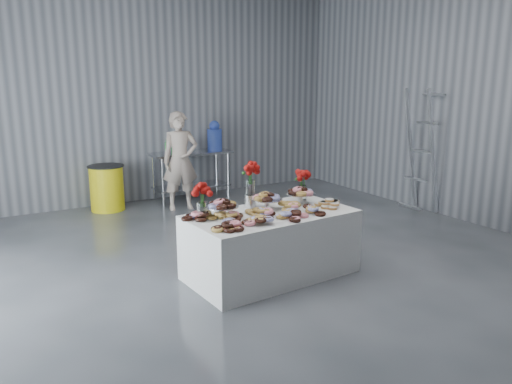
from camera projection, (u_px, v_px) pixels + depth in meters
ground at (272, 283)px, 5.61m from camera, size 9.00×9.00×0.00m
room_walls at (247, 38)px, 4.94m from camera, size 8.04×9.04×4.02m
display_table at (271, 244)px, 5.75m from camera, size 1.96×1.12×0.75m
prep_table at (191, 167)px, 9.31m from camera, size 1.50×0.60×0.90m
donut_mounds at (273, 210)px, 5.62m from camera, size 1.85×0.91×0.09m
cake_stand_left at (222, 205)px, 5.46m from camera, size 0.36×0.36×0.17m
cake_stand_mid at (267, 198)px, 5.79m from camera, size 0.36×0.36×0.17m
cake_stand_right at (301, 192)px, 6.06m from camera, size 0.36×0.36×0.17m
danish_pile at (329, 202)px, 5.95m from camera, size 0.48×0.48×0.11m
bouquet_left at (202, 192)px, 5.39m from camera, size 0.26×0.26×0.42m
bouquet_right at (303, 176)px, 6.23m from camera, size 0.26×0.26×0.42m
bouquet_center at (250, 176)px, 5.84m from camera, size 0.26×0.26×0.57m
water_jug at (215, 137)px, 9.44m from camera, size 0.28×0.28×0.55m
drink_bottles at (176, 146)px, 8.97m from camera, size 0.54×0.08×0.27m
person at (180, 161)px, 8.57m from camera, size 0.68×0.51×1.69m
trash_barrel at (107, 188)px, 8.58m from camera, size 0.61×0.61×0.78m
stepladder at (422, 151)px, 8.30m from camera, size 0.67×0.52×2.10m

